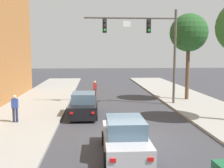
{
  "coord_description": "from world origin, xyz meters",
  "views": [
    {
      "loc": [
        -1.95,
        -12.49,
        4.25
      ],
      "look_at": [
        -0.61,
        6.3,
        2.0
      ],
      "focal_mm": 42.06,
      "sensor_mm": 36.0,
      "label": 1
    }
  ],
  "objects_px": {
    "car_following_silver": "(125,139)",
    "pedestrian_crossing_road": "(95,89)",
    "car_lead_black": "(84,105)",
    "pedestrian_sidewalk_left_walker": "(15,107)",
    "traffic_signal_mast": "(149,38)",
    "street_tree_second": "(189,33)"
  },
  "relations": [
    {
      "from": "traffic_signal_mast",
      "to": "car_lead_black",
      "type": "bearing_deg",
      "value": -147.02
    },
    {
      "from": "car_lead_black",
      "to": "car_following_silver",
      "type": "distance_m",
      "value": 7.31
    },
    {
      "from": "pedestrian_sidewalk_left_walker",
      "to": "pedestrian_crossing_road",
      "type": "height_order",
      "value": "pedestrian_sidewalk_left_walker"
    },
    {
      "from": "car_lead_black",
      "to": "street_tree_second",
      "type": "height_order",
      "value": "street_tree_second"
    },
    {
      "from": "car_following_silver",
      "to": "pedestrian_sidewalk_left_walker",
      "type": "bearing_deg",
      "value": 138.97
    },
    {
      "from": "pedestrian_sidewalk_left_walker",
      "to": "street_tree_second",
      "type": "relative_size",
      "value": 0.22
    },
    {
      "from": "street_tree_second",
      "to": "pedestrian_crossing_road",
      "type": "bearing_deg",
      "value": 166.58
    },
    {
      "from": "traffic_signal_mast",
      "to": "pedestrian_crossing_road",
      "type": "bearing_deg",
      "value": 139.83
    },
    {
      "from": "car_following_silver",
      "to": "pedestrian_sidewalk_left_walker",
      "type": "distance_m",
      "value": 7.85
    },
    {
      "from": "traffic_signal_mast",
      "to": "car_lead_black",
      "type": "relative_size",
      "value": 1.76
    },
    {
      "from": "pedestrian_crossing_road",
      "to": "street_tree_second",
      "type": "bearing_deg",
      "value": -13.42
    },
    {
      "from": "car_following_silver",
      "to": "pedestrian_crossing_road",
      "type": "xyz_separation_m",
      "value": [
        -1.14,
        14.01,
        0.19
      ]
    },
    {
      "from": "traffic_signal_mast",
      "to": "car_following_silver",
      "type": "relative_size",
      "value": 1.77
    },
    {
      "from": "car_lead_black",
      "to": "pedestrian_crossing_road",
      "type": "bearing_deg",
      "value": 83.51
    },
    {
      "from": "car_following_silver",
      "to": "pedestrian_sidewalk_left_walker",
      "type": "height_order",
      "value": "pedestrian_sidewalk_left_walker"
    },
    {
      "from": "car_following_silver",
      "to": "pedestrian_sidewalk_left_walker",
      "type": "relative_size",
      "value": 2.59
    },
    {
      "from": "car_lead_black",
      "to": "street_tree_second",
      "type": "relative_size",
      "value": 0.57
    },
    {
      "from": "traffic_signal_mast",
      "to": "pedestrian_crossing_road",
      "type": "relative_size",
      "value": 4.57
    },
    {
      "from": "car_lead_black",
      "to": "pedestrian_sidewalk_left_walker",
      "type": "xyz_separation_m",
      "value": [
        -3.98,
        -1.9,
        0.34
      ]
    },
    {
      "from": "car_lead_black",
      "to": "pedestrian_crossing_road",
      "type": "distance_m",
      "value": 7.0
    },
    {
      "from": "traffic_signal_mast",
      "to": "street_tree_second",
      "type": "height_order",
      "value": "traffic_signal_mast"
    },
    {
      "from": "car_following_silver",
      "to": "pedestrian_crossing_road",
      "type": "bearing_deg",
      "value": 94.67
    }
  ]
}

